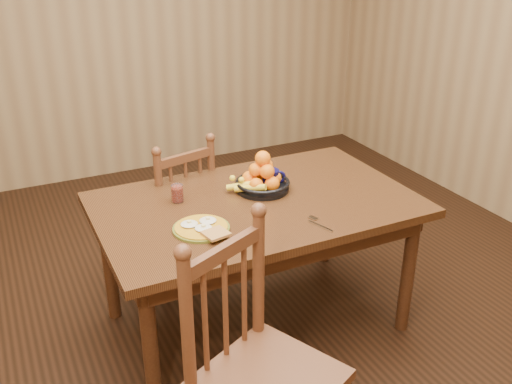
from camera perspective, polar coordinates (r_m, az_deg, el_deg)
name	(u,v)px	position (r m, az deg, el deg)	size (l,w,h in m)	color
room	(256,85)	(2.69, 0.00, 10.70)	(4.52, 5.02, 2.72)	black
dining_table	(256,216)	(2.93, 0.00, -2.40)	(1.60, 1.00, 0.75)	black
chair_far	(175,214)	(3.44, -8.09, -2.22)	(0.51, 0.50, 0.94)	#4B2916
chair_near	(259,372)	(2.22, 0.30, -17.52)	(0.63, 0.62, 1.05)	#4B2916
breakfast_plate	(202,228)	(2.62, -5.42, -3.58)	(0.26, 0.30, 0.04)	#59601E
fork	(318,223)	(2.69, 6.22, -3.13)	(0.06, 0.18, 0.00)	silver
spoon	(183,252)	(2.46, -7.32, -5.96)	(0.05, 0.16, 0.01)	silver
coffee_mug	(271,178)	(3.03, 1.55, 1.37)	(0.13, 0.09, 0.10)	#0C0A38
juice_glass	(177,194)	(2.90, -7.87, -0.18)	(0.06, 0.06, 0.09)	silver
fruit_bowl	(262,179)	(2.99, 0.58, 1.30)	(0.32, 0.29, 0.22)	black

